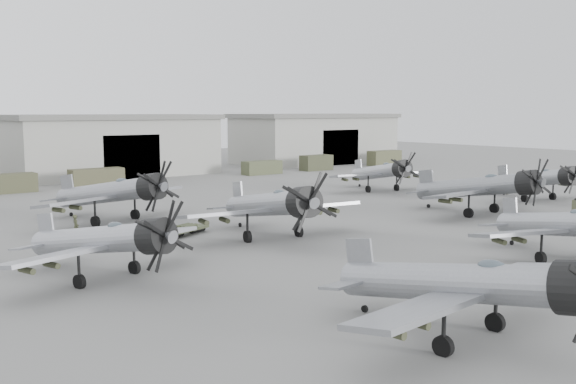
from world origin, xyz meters
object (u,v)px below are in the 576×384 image
at_px(aircraft_mid_3, 541,179).
at_px(aircraft_far_0, 116,192).
at_px(aircraft_mid_0, 109,240).
at_px(tug_trailer, 166,233).
at_px(aircraft_near_0, 476,285).
at_px(aircraft_mid_2, 484,187).
at_px(ground_crew, 76,227).
at_px(aircraft_far_1, 383,172).
at_px(aircraft_mid_1, 275,205).
at_px(aircraft_near_1, 569,225).

xyz_separation_m(aircraft_mid_3, aircraft_far_0, (-39.66, 14.26, 0.27)).
relative_size(aircraft_mid_0, tug_trailer, 1.90).
relative_size(aircraft_near_0, aircraft_mid_3, 1.05).
height_order(aircraft_mid_2, tug_trailer, aircraft_mid_2).
bearing_deg(aircraft_mid_0, tug_trailer, 30.01).
relative_size(aircraft_mid_0, aircraft_mid_2, 0.89).
xyz_separation_m(aircraft_far_0, tug_trailer, (-0.15, -9.02, -2.06)).
xyz_separation_m(aircraft_mid_0, ground_crew, (2.52, 12.31, -1.34)).
distance_m(aircraft_mid_0, aircraft_far_1, 44.12).
bearing_deg(ground_crew, aircraft_mid_0, 170.21).
distance_m(aircraft_mid_0, ground_crew, 12.64).
xyz_separation_m(aircraft_near_0, aircraft_mid_0, (-7.75, 17.96, -0.13)).
height_order(aircraft_mid_0, aircraft_far_1, aircraft_far_1).
bearing_deg(aircraft_mid_2, aircraft_far_1, 69.53).
bearing_deg(aircraft_mid_1, aircraft_mid_3, 7.38).
xyz_separation_m(aircraft_mid_1, aircraft_mid_3, (33.52, -0.60, -0.25)).
bearing_deg(aircraft_mid_2, aircraft_mid_0, 177.86).
height_order(aircraft_near_1, aircraft_mid_1, aircraft_mid_1).
xyz_separation_m(aircraft_near_1, ground_crew, (-21.48, 25.24, -1.37)).
relative_size(aircraft_near_0, ground_crew, 7.21).
relative_size(aircraft_mid_3, aircraft_far_0, 0.90).
bearing_deg(aircraft_mid_1, aircraft_mid_0, -157.17).
bearing_deg(aircraft_far_0, ground_crew, -154.89).
relative_size(aircraft_near_0, tug_trailer, 2.02).
distance_m(aircraft_near_1, aircraft_mid_2, 17.83).
distance_m(aircraft_far_0, tug_trailer, 9.25).
bearing_deg(aircraft_far_0, aircraft_mid_3, -38.18).
bearing_deg(ground_crew, aircraft_mid_2, -107.30).
height_order(aircraft_near_1, aircraft_far_1, aircraft_far_1).
xyz_separation_m(aircraft_near_0, aircraft_far_1, (32.43, 36.18, -0.08)).
relative_size(aircraft_mid_0, ground_crew, 6.77).
xyz_separation_m(aircraft_near_1, aircraft_mid_3, (23.34, 15.89, -0.00)).
xyz_separation_m(aircraft_near_1, tug_trailer, (-16.47, 21.13, -1.79)).
distance_m(aircraft_near_1, aircraft_far_1, 35.10).
distance_m(aircraft_mid_0, aircraft_mid_2, 35.08).
bearing_deg(aircraft_mid_1, aircraft_mid_2, 1.69).
distance_m(aircraft_near_1, aircraft_mid_0, 27.26).
bearing_deg(aircraft_mid_2, aircraft_mid_3, 4.93).
bearing_deg(aircraft_mid_1, ground_crew, 150.63).
height_order(aircraft_near_1, ground_crew, aircraft_near_1).
bearing_deg(aircraft_far_0, aircraft_far_1, -16.63).
xyz_separation_m(aircraft_mid_1, aircraft_far_1, (26.36, 14.67, -0.22)).
bearing_deg(aircraft_mid_3, aircraft_near_0, -137.27).
distance_m(aircraft_near_0, aircraft_mid_3, 44.78).
height_order(aircraft_mid_2, aircraft_far_0, aircraft_far_0).
relative_size(aircraft_mid_0, aircraft_far_0, 0.89).
relative_size(aircraft_near_1, tug_trailer, 1.91).
height_order(aircraft_mid_0, aircraft_mid_2, aircraft_mid_2).
xyz_separation_m(aircraft_mid_2, aircraft_far_1, (5.12, 17.16, -0.22)).
xyz_separation_m(aircraft_mid_0, aircraft_mid_3, (47.34, 2.96, 0.02)).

